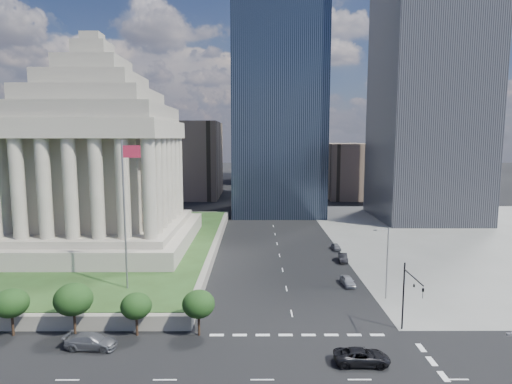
{
  "coord_description": "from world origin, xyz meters",
  "views": [
    {
      "loc": [
        -4.67,
        -31.92,
        22.2
      ],
      "look_at": [
        -4.55,
        17.68,
        15.88
      ],
      "focal_mm": 30.0,
      "sensor_mm": 36.0,
      "label": 1
    }
  ],
  "objects_px": {
    "suv_grey": "(91,341)",
    "parked_sedan_far": "(336,247)",
    "war_memorial": "(97,142)",
    "parked_sedan_near": "(348,281)",
    "traffic_signal_ne": "(409,291)",
    "parked_sedan_mid": "(343,258)",
    "flagpole": "(126,207)",
    "pickup_truck": "(362,357)",
    "street_lamp_north": "(386,259)"
  },
  "relations": [
    {
      "from": "parked_sedan_near",
      "to": "parked_sedan_far",
      "type": "distance_m",
      "value": 20.7
    },
    {
      "from": "flagpole",
      "to": "parked_sedan_far",
      "type": "bearing_deg",
      "value": 39.03
    },
    {
      "from": "pickup_truck",
      "to": "suv_grey",
      "type": "xyz_separation_m",
      "value": [
        -27.88,
        3.2,
        0.04
      ]
    },
    {
      "from": "war_memorial",
      "to": "parked_sedan_mid",
      "type": "relative_size",
      "value": 9.0
    },
    {
      "from": "street_lamp_north",
      "to": "pickup_truck",
      "type": "relative_size",
      "value": 1.82
    },
    {
      "from": "suv_grey",
      "to": "flagpole",
      "type": "bearing_deg",
      "value": 3.21
    },
    {
      "from": "flagpole",
      "to": "traffic_signal_ne",
      "type": "xyz_separation_m",
      "value": [
        34.33,
        -10.3,
        -7.86
      ]
    },
    {
      "from": "war_memorial",
      "to": "flagpole",
      "type": "xyz_separation_m",
      "value": [
        12.17,
        -24.0,
        -8.29
      ]
    },
    {
      "from": "parked_sedan_far",
      "to": "traffic_signal_ne",
      "type": "bearing_deg",
      "value": -91.12
    },
    {
      "from": "war_memorial",
      "to": "street_lamp_north",
      "type": "xyz_separation_m",
      "value": [
        47.33,
        -23.0,
        -15.74
      ]
    },
    {
      "from": "street_lamp_north",
      "to": "suv_grey",
      "type": "bearing_deg",
      "value": -158.33
    },
    {
      "from": "flagpole",
      "to": "traffic_signal_ne",
      "type": "distance_m",
      "value": 36.69
    },
    {
      "from": "pickup_truck",
      "to": "parked_sedan_mid",
      "type": "relative_size",
      "value": 1.27
    },
    {
      "from": "pickup_truck",
      "to": "parked_sedan_near",
      "type": "distance_m",
      "value": 22.94
    },
    {
      "from": "war_memorial",
      "to": "parked_sedan_mid",
      "type": "bearing_deg",
      "value": -6.52
    },
    {
      "from": "traffic_signal_ne",
      "to": "parked_sedan_far",
      "type": "bearing_deg",
      "value": 91.53
    },
    {
      "from": "traffic_signal_ne",
      "to": "pickup_truck",
      "type": "distance_m",
      "value": 9.96
    },
    {
      "from": "parked_sedan_near",
      "to": "parked_sedan_far",
      "type": "bearing_deg",
      "value": 80.51
    },
    {
      "from": "parked_sedan_mid",
      "to": "flagpole",
      "type": "bearing_deg",
      "value": -143.54
    },
    {
      "from": "suv_grey",
      "to": "parked_sedan_near",
      "type": "bearing_deg",
      "value": -54.2
    },
    {
      "from": "traffic_signal_ne",
      "to": "suv_grey",
      "type": "bearing_deg",
      "value": -175.47
    },
    {
      "from": "suv_grey",
      "to": "parked_sedan_far",
      "type": "xyz_separation_m",
      "value": [
        33.51,
        40.06,
        -0.18
      ]
    },
    {
      "from": "traffic_signal_ne",
      "to": "suv_grey",
      "type": "relative_size",
      "value": 1.45
    },
    {
      "from": "pickup_truck",
      "to": "suv_grey",
      "type": "distance_m",
      "value": 28.06
    },
    {
      "from": "parked_sedan_far",
      "to": "street_lamp_north",
      "type": "bearing_deg",
      "value": -88.64
    },
    {
      "from": "parked_sedan_near",
      "to": "parked_sedan_mid",
      "type": "xyz_separation_m",
      "value": [
        1.8,
        12.41,
        0.02
      ]
    },
    {
      "from": "traffic_signal_ne",
      "to": "pickup_truck",
      "type": "relative_size",
      "value": 1.45
    },
    {
      "from": "parked_sedan_far",
      "to": "flagpole",
      "type": "bearing_deg",
      "value": -143.63
    },
    {
      "from": "traffic_signal_ne",
      "to": "parked_sedan_far",
      "type": "xyz_separation_m",
      "value": [
        -1.0,
        37.32,
        -4.63
      ]
    },
    {
      "from": "traffic_signal_ne",
      "to": "suv_grey",
      "type": "distance_m",
      "value": 34.9
    },
    {
      "from": "flagpole",
      "to": "parked_sedan_far",
      "type": "height_order",
      "value": "flagpole"
    },
    {
      "from": "traffic_signal_ne",
      "to": "pickup_truck",
      "type": "xyz_separation_m",
      "value": [
        -6.62,
        -5.93,
        -4.49
      ]
    },
    {
      "from": "war_memorial",
      "to": "parked_sedan_far",
      "type": "bearing_deg",
      "value": 3.79
    },
    {
      "from": "parked_sedan_near",
      "to": "parked_sedan_far",
      "type": "relative_size",
      "value": 1.13
    },
    {
      "from": "parked_sedan_near",
      "to": "parked_sedan_far",
      "type": "height_order",
      "value": "parked_sedan_near"
    },
    {
      "from": "flagpole",
      "to": "pickup_truck",
      "type": "bearing_deg",
      "value": -30.37
    },
    {
      "from": "war_memorial",
      "to": "parked_sedan_mid",
      "type": "distance_m",
      "value": 49.96
    },
    {
      "from": "parked_sedan_mid",
      "to": "suv_grey",
      "type": "bearing_deg",
      "value": -129.41
    },
    {
      "from": "flagpole",
      "to": "parked_sedan_near",
      "type": "xyz_separation_m",
      "value": [
        31.21,
        6.43,
        -12.42
      ]
    },
    {
      "from": "traffic_signal_ne",
      "to": "parked_sedan_near",
      "type": "bearing_deg",
      "value": 100.55
    },
    {
      "from": "traffic_signal_ne",
      "to": "parked_sedan_mid",
      "type": "distance_m",
      "value": 29.52
    },
    {
      "from": "suv_grey",
      "to": "parked_sedan_far",
      "type": "distance_m",
      "value": 52.22
    },
    {
      "from": "flagpole",
      "to": "suv_grey",
      "type": "distance_m",
      "value": 17.94
    },
    {
      "from": "war_memorial",
      "to": "suv_grey",
      "type": "xyz_separation_m",
      "value": [
        11.99,
        -37.04,
        -20.6
      ]
    },
    {
      "from": "flagpole",
      "to": "parked_sedan_far",
      "type": "xyz_separation_m",
      "value": [
        33.33,
        27.02,
        -12.5
      ]
    },
    {
      "from": "traffic_signal_ne",
      "to": "flagpole",
      "type": "bearing_deg",
      "value": 163.29
    },
    {
      "from": "traffic_signal_ne",
      "to": "war_memorial",
      "type": "bearing_deg",
      "value": 143.58
    },
    {
      "from": "suv_grey",
      "to": "war_memorial",
      "type": "bearing_deg",
      "value": 21.93
    },
    {
      "from": "war_memorial",
      "to": "parked_sedan_near",
      "type": "relative_size",
      "value": 9.56
    },
    {
      "from": "traffic_signal_ne",
      "to": "parked_sedan_near",
      "type": "height_order",
      "value": "traffic_signal_ne"
    }
  ]
}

